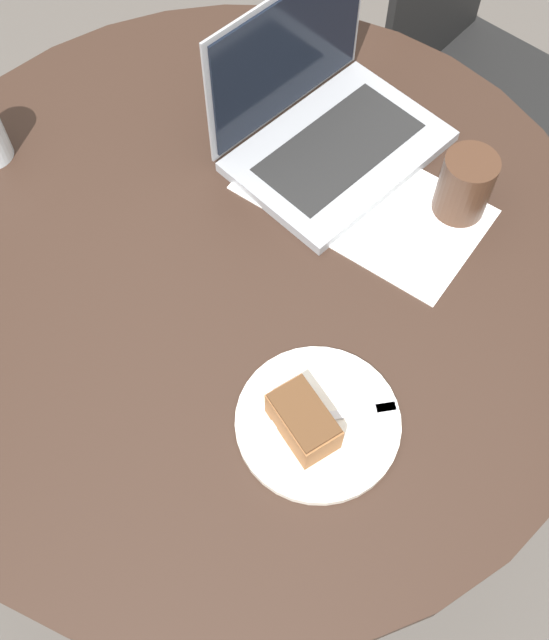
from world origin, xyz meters
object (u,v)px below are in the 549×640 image
(coffee_glass, at_px, (465,186))
(laptop, at_px, (325,124))
(plate, at_px, (318,422))
(chair, at_px, (473,69))

(coffee_glass, xyz_separation_m, laptop, (0.23, -0.06, -0.01))
(coffee_glass, bearing_deg, laptop, -14.19)
(laptop, bearing_deg, plate, 42.95)
(plate, bearing_deg, laptop, -73.89)
(laptop, bearing_deg, chair, -172.37)
(chair, relative_size, plate, 4.56)
(chair, distance_m, coffee_glass, 0.71)
(chair, height_order, coffee_glass, chair)
(plate, distance_m, laptop, 0.49)
(plate, xyz_separation_m, coffee_glass, (-0.10, -0.41, 0.05))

